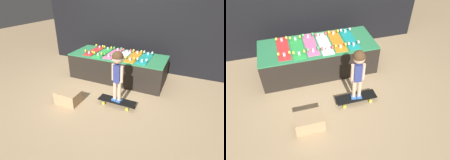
% 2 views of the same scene
% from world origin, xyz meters
% --- Properties ---
extents(ground_plane, '(16.00, 16.00, 0.00)m').
position_xyz_m(ground_plane, '(0.00, 0.00, 0.00)').
color(ground_plane, tan).
extents(back_wall, '(4.66, 0.10, 2.69)m').
position_xyz_m(back_wall, '(0.00, 1.38, 1.34)').
color(back_wall, black).
rests_on(back_wall, ground_plane).
extents(display_rack, '(2.07, 0.84, 0.56)m').
position_xyz_m(display_rack, '(0.00, 0.58, 0.28)').
color(display_rack, black).
rests_on(display_rack, ground_plane).
extents(skateboard_red_on_rack, '(0.21, 0.73, 0.09)m').
position_xyz_m(skateboard_red_on_rack, '(-0.60, 0.61, 0.57)').
color(skateboard_red_on_rack, red).
rests_on(skateboard_red_on_rack, display_rack).
extents(skateboard_green_on_rack, '(0.21, 0.73, 0.09)m').
position_xyz_m(skateboard_green_on_rack, '(-0.36, 0.58, 0.57)').
color(skateboard_green_on_rack, green).
rests_on(skateboard_green_on_rack, display_rack).
extents(skateboard_pink_on_rack, '(0.21, 0.73, 0.09)m').
position_xyz_m(skateboard_pink_on_rack, '(-0.12, 0.61, 0.57)').
color(skateboard_pink_on_rack, pink).
rests_on(skateboard_pink_on_rack, display_rack).
extents(skateboard_white_on_rack, '(0.21, 0.73, 0.09)m').
position_xyz_m(skateboard_white_on_rack, '(0.12, 0.57, 0.57)').
color(skateboard_white_on_rack, white).
rests_on(skateboard_white_on_rack, display_rack).
extents(skateboard_orange_on_rack, '(0.21, 0.73, 0.09)m').
position_xyz_m(skateboard_orange_on_rack, '(0.36, 0.59, 0.57)').
color(skateboard_orange_on_rack, orange).
rests_on(skateboard_orange_on_rack, display_rack).
extents(skateboard_teal_on_rack, '(0.21, 0.73, 0.09)m').
position_xyz_m(skateboard_teal_on_rack, '(0.60, 0.60, 0.57)').
color(skateboard_teal_on_rack, teal).
rests_on(skateboard_teal_on_rack, display_rack).
extents(skateboard_on_floor, '(0.67, 0.20, 0.09)m').
position_xyz_m(skateboard_on_floor, '(0.40, -0.41, 0.07)').
color(skateboard_on_floor, black).
rests_on(skateboard_on_floor, ground_plane).
extents(child, '(0.21, 0.18, 0.89)m').
position_xyz_m(child, '(0.40, -0.41, 0.72)').
color(child, '#3870C6').
rests_on(child, skateboard_on_floor).
extents(storage_box, '(0.42, 0.28, 0.22)m').
position_xyz_m(storage_box, '(-0.42, -0.70, 0.11)').
color(storage_box, tan).
rests_on(storage_box, ground_plane).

